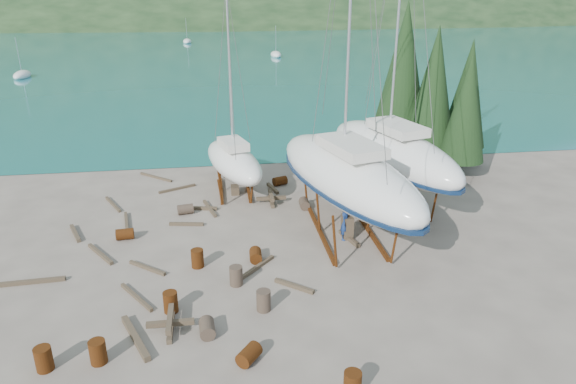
{
  "coord_description": "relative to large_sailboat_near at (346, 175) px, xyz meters",
  "views": [
    {
      "loc": [
        -2.26,
        -21.09,
        12.07
      ],
      "look_at": [
        1.23,
        3.0,
        2.45
      ],
      "focal_mm": 32.0,
      "sensor_mm": 36.0,
      "label": 1
    }
  ],
  "objects": [
    {
      "name": "drum_6",
      "position": [
        -4.94,
        -2.44,
        -2.95
      ],
      "size": [
        0.62,
        0.9,
        0.58
      ],
      "primitive_type": "cylinder",
      "rotation": [
        1.57,
        0.0,
        -0.04
      ],
      "color": "#602F10",
      "rests_on": "ground"
    },
    {
      "name": "large_sailboat_far",
      "position": [
        3.75,
        3.88,
        -0.13
      ],
      "size": [
        6.63,
        12.58,
        19.1
      ],
      "rotation": [
        0.0,
        0.0,
        0.27
      ],
      "color": "white",
      "rests_on": "ground"
    },
    {
      "name": "cypress_mid_right",
      "position": [
        9.76,
        7.05,
        1.67
      ],
      "size": [
        3.06,
        3.06,
        8.5
      ],
      "color": "black",
      "rests_on": "ground"
    },
    {
      "name": "drum_1",
      "position": [
        -7.21,
        -7.83,
        -2.95
      ],
      "size": [
        0.64,
        0.92,
        0.58
      ],
      "primitive_type": "cylinder",
      "rotation": [
        1.57,
        0.0,
        3.22
      ],
      "color": "#2D2823",
      "rests_on": "ground"
    },
    {
      "name": "timber_9",
      "position": [
        -9.17,
        7.62,
        -3.17
      ],
      "size": [
        2.31,
        1.25,
        0.15
      ],
      "primitive_type": "cube",
      "rotation": [
        0.0,
        0.0,
        2.03
      ],
      "color": "brown",
      "rests_on": "ground"
    },
    {
      "name": "drum_14",
      "position": [
        -7.66,
        -2.63,
        -2.8
      ],
      "size": [
        0.58,
        0.58,
        0.88
      ],
      "primitive_type": "cylinder",
      "color": "#602F10",
      "rests_on": "ground"
    },
    {
      "name": "timber_14",
      "position": [
        -14.94,
        -3.08,
        -3.15
      ],
      "size": [
        2.92,
        0.35,
        0.18
      ],
      "primitive_type": "cube",
      "rotation": [
        0.0,
        0.0,
        1.63
      ],
      "color": "brown",
      "rests_on": "ground"
    },
    {
      "name": "far_house_center",
      "position": [
        -24.24,
        187.05,
        -0.32
      ],
      "size": [
        6.6,
        5.6,
        5.6
      ],
      "color": "beige",
      "rests_on": "ground"
    },
    {
      "name": "timber_pile_aft",
      "position": [
        -3.39,
        4.58,
        -2.94
      ],
      "size": [
        1.8,
        1.8,
        0.6
      ],
      "color": "brown",
      "rests_on": "ground"
    },
    {
      "name": "drum_4",
      "position": [
        -2.47,
        7.51,
        -2.95
      ],
      "size": [
        1.03,
        0.86,
        0.58
      ],
      "primitive_type": "cylinder",
      "rotation": [
        1.57,
        0.0,
        1.94
      ],
      "color": "#602F10",
      "rests_on": "ground"
    },
    {
      "name": "drum_10",
      "position": [
        -8.65,
        -6.11,
        -2.8
      ],
      "size": [
        0.58,
        0.58,
        0.88
      ],
      "primitive_type": "cylinder",
      "color": "#602F10",
      "rests_on": "ground"
    },
    {
      "name": "timber_16",
      "position": [
        -9.84,
        -7.79,
        -3.13
      ],
      "size": [
        1.38,
        2.7,
        0.23
      ],
      "primitive_type": "cube",
      "rotation": [
        0.0,
        0.0,
        0.42
      ],
      "color": "brown",
      "rests_on": "ground"
    },
    {
      "name": "moored_boat_left",
      "position": [
        -34.24,
        57.05,
        -2.86
      ],
      "size": [
        2.0,
        5.0,
        6.05
      ],
      "color": "white",
      "rests_on": "ground"
    },
    {
      "name": "timber_5",
      "position": [
        -4.98,
        -3.27,
        -3.16
      ],
      "size": [
        1.87,
        2.03,
        0.16
      ],
      "primitive_type": "cube",
      "rotation": [
        0.0,
        0.0,
        2.4
      ],
      "color": "brown",
      "rests_on": "ground"
    },
    {
      "name": "cypress_back_left",
      "position": [
        6.76,
        11.05,
        3.42
      ],
      "size": [
        4.14,
        4.14,
        11.5
      ],
      "color": "black",
      "rests_on": "ground"
    },
    {
      "name": "timber_pile_fore",
      "position": [
        -8.59,
        -7.33,
        -2.94
      ],
      "size": [
        1.8,
        1.8,
        0.6
      ],
      "color": "brown",
      "rests_on": "ground"
    },
    {
      "name": "moored_boat_mid",
      "position": [
        5.76,
        77.05,
        -2.86
      ],
      "size": [
        2.0,
        5.0,
        6.05
      ],
      "color": "white",
      "rests_on": "ground"
    },
    {
      "name": "timber_1",
      "position": [
        0.02,
        -0.99,
        -3.15
      ],
      "size": [
        0.7,
        1.87,
        0.19
      ],
      "primitive_type": "cube",
      "rotation": [
        0.0,
        0.0,
        0.27
      ],
      "color": "brown",
      "rests_on": "ground"
    },
    {
      "name": "timber_8",
      "position": [
        -7.73,
        4.13,
        -3.15
      ],
      "size": [
        2.15,
        0.59,
        0.19
      ],
      "primitive_type": "cube",
      "rotation": [
        0.0,
        0.0,
        1.38
      ],
      "color": "brown",
      "rests_on": "ground"
    },
    {
      "name": "bay_water",
      "position": [
        -4.24,
        312.05,
        -3.24
      ],
      "size": [
        700.0,
        700.0,
        0.0
      ],
      "primitive_type": "plane",
      "color": "#176675",
      "rests_on": "ground"
    },
    {
      "name": "timber_3",
      "position": [
        -10.17,
        -4.96,
        -3.17
      ],
      "size": [
        1.59,
        2.25,
        0.15
      ],
      "primitive_type": "cube",
      "rotation": [
        0.0,
        0.0,
        0.6
      ],
      "color": "brown",
      "rests_on": "ground"
    },
    {
      "name": "drum_2",
      "position": [
        -11.45,
        0.79,
        -2.95
      ],
      "size": [
        0.93,
        0.66,
        0.58
      ],
      "primitive_type": "cylinder",
      "rotation": [
        1.57,
        0.0,
        1.66
      ],
      "color": "#602F10",
      "rests_on": "ground"
    },
    {
      "name": "drum_12",
      "position": [
        -5.77,
        -9.55,
        -2.95
      ],
      "size": [
        1.0,
        1.05,
        0.58
      ],
      "primitive_type": "cylinder",
      "rotation": [
        1.57,
        0.0,
        2.49
      ],
      "color": "#602F10",
      "rests_on": "ground"
    },
    {
      "name": "drum_7",
      "position": [
        -2.64,
        -11.6,
        -2.8
      ],
      "size": [
        0.58,
        0.58,
        0.88
      ],
      "primitive_type": "cylinder",
      "color": "#602F10",
      "rests_on": "ground"
    },
    {
      "name": "timber_11",
      "position": [
        -9.98,
        -2.55,
        -3.17
      ],
      "size": [
        1.81,
        1.54,
        0.15
      ],
      "primitive_type": "cube",
      "rotation": [
        0.0,
        0.0,
        0.88
      ],
      "color": "brown",
      "rests_on": "ground"
    },
    {
      "name": "small_sailboat_shore",
      "position": [
        -5.5,
        6.79,
        -1.19
      ],
      "size": [
        4.52,
        8.19,
        12.49
      ],
      "rotation": [
        0.0,
        0.0,
        0.28
      ],
      "color": "white",
      "rests_on": "ground"
    },
    {
      "name": "drum_13",
      "position": [
        -10.93,
        -8.84,
        -2.8
      ],
      "size": [
        0.58,
        0.58,
        0.88
      ],
      "primitive_type": "cylinder",
      "color": "#602F10",
      "rests_on": "ground"
    },
    {
      "name": "timber_4",
      "position": [
        -8.38,
        2.03,
        -3.16
      ],
      "size": [
        1.88,
        0.5,
        0.17
      ],
      "primitive_type": "cube",
      "rotation": [
        0.0,
        0.0,
        1.4
      ],
      "color": "brown",
      "rests_on": "ground"
    },
    {
      "name": "far_hill",
      "position": [
        -4.24,
        317.05,
        -3.24
      ],
      "size": [
        800.0,
        360.0,
        110.0
      ],
      "primitive_type": "ellipsoid",
      "color": "black",
      "rests_on": "ground"
    },
    {
      "name": "timber_15",
      "position": [
        -12.85,
        5.53,
        -3.17
      ],
      "size": [
        1.29,
        2.38,
        0.15
      ],
      "primitive_type": "cube",
      "rotation": [
        0.0,
        0.0,
        0.46
      ],
      "color": "brown",
      "rests_on": "ground"
    },
    {
      "name": "worker",
      "position": [
        -0.17,
        -0.83,
        -2.32
      ],
      "size": [
        0.73,
        0.81,
        1.85
      ],
      "primitive_type": "imported",
      "rotation": [
        0.0,
        0.0,
        1.02
      ],
      "color": "navy",
      "rests_on": "ground"
    },
    {
      "name": "moored_boat_far",
      "position": [
        -12.24,
        107.05,
        -2.86
      ],
      "size": [
        2.0,
        5.0,
        6.05
      ],
      "color": "white",
      "rests_on": "ground"
    },
    {
      "name": "timber_2",
      "position": [
        -14.15,
        1.7,
        -3.15
      ],
      "size": [
        0.99,
        2.02,
        0.19
      ],
      "primitive_type": "cube",
      "rotation": [
        0.0,
        0.0,
        0.4
      ],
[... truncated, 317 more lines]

